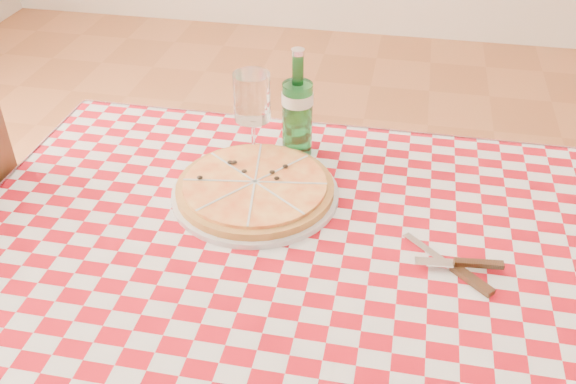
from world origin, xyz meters
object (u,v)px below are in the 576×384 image
dining_table (292,274)px  water_bottle (297,103)px  wine_glass (253,117)px  pizza_plate (255,187)px

dining_table → water_bottle: (-0.05, 0.30, 0.23)m
dining_table → wine_glass: (-0.14, 0.26, 0.20)m
dining_table → water_bottle: size_ratio=4.74×
dining_table → pizza_plate: bearing=131.2°
pizza_plate → wine_glass: wine_glass is taller
wine_glass → water_bottle: bearing=22.7°
water_bottle → wine_glass: size_ratio=1.23×
pizza_plate → wine_glass: (-0.04, 0.15, 0.08)m
dining_table → wine_glass: size_ratio=5.81×
pizza_plate → dining_table: bearing=-48.8°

